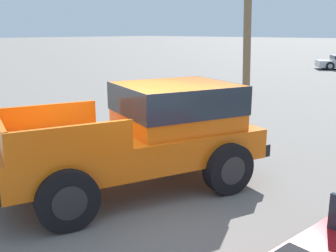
{
  "coord_description": "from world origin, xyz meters",
  "views": [
    {
      "loc": [
        4.93,
        -4.59,
        2.91
      ],
      "look_at": [
        -0.25,
        1.11,
        1.04
      ],
      "focal_mm": 42.0,
      "sensor_mm": 36.0,
      "label": 1
    }
  ],
  "objects": [
    {
      "name": "orange_pickup_truck",
      "position": [
        -0.13,
        0.47,
        1.11
      ],
      "size": [
        3.52,
        5.34,
        1.93
      ],
      "rotation": [
        0.0,
        0.0,
        -0.35
      ],
      "color": "orange",
      "rests_on": "ground_plane"
    },
    {
      "name": "ground_plane",
      "position": [
        0.0,
        0.0,
        0.0
      ],
      "size": [
        320.0,
        320.0,
        0.0
      ],
      "primitive_type": "plane",
      "color": "slate"
    }
  ]
}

